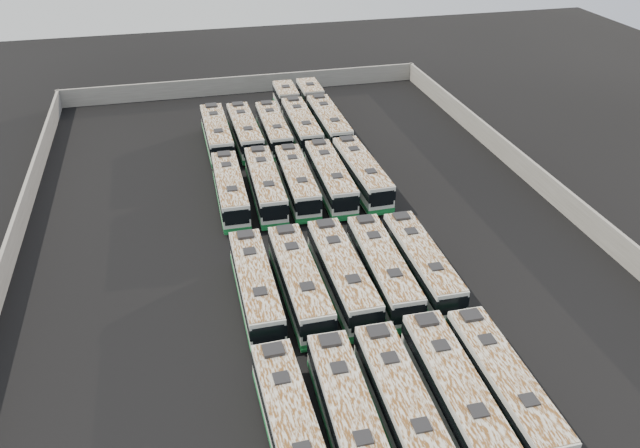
{
  "coord_description": "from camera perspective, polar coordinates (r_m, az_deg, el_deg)",
  "views": [
    {
      "loc": [
        -9.0,
        -40.42,
        26.98
      ],
      "look_at": [
        0.93,
        0.13,
        1.6
      ],
      "focal_mm": 35.0,
      "sensor_mm": 36.0,
      "label": 1
    }
  ],
  "objects": [
    {
      "name": "bus_front_center",
      "position": [
        34.6,
        7.59,
        -16.3
      ],
      "size": [
        2.46,
        11.0,
        3.09
      ],
      "rotation": [
        0.0,
        0.0,
        -0.01
      ],
      "color": "silver",
      "rests_on": "ground"
    },
    {
      "name": "bus_midfront_far_left",
      "position": [
        42.45,
        -5.92,
        -5.69
      ],
      "size": [
        2.31,
        10.8,
        3.04
      ],
      "rotation": [
        0.0,
        0.0,
        -0.0
      ],
      "color": "silver",
      "rests_on": "ground"
    },
    {
      "name": "bus_midback_right",
      "position": [
        55.89,
        0.94,
        4.29
      ],
      "size": [
        2.55,
        11.16,
        3.13
      ],
      "rotation": [
        0.0,
        0.0,
        -0.02
      ],
      "color": "silver",
      "rests_on": "ground"
    },
    {
      "name": "perimeter_wall",
      "position": [
        48.83,
        -1.02,
        -0.71
      ],
      "size": [
        45.2,
        73.2,
        2.2
      ],
      "color": "slate",
      "rests_on": "ground"
    },
    {
      "name": "bus_front_far_left",
      "position": [
        33.41,
        -2.59,
        -18.27
      ],
      "size": [
        2.56,
        10.93,
        3.06
      ],
      "rotation": [
        0.0,
        0.0,
        0.02
      ],
      "color": "silver",
      "rests_on": "ground"
    },
    {
      "name": "bus_midback_far_right",
      "position": [
        56.79,
        3.82,
        4.68
      ],
      "size": [
        2.57,
        11.16,
        3.13
      ],
      "rotation": [
        0.0,
        0.0,
        0.02
      ],
      "color": "silver",
      "rests_on": "ground"
    },
    {
      "name": "bus_midback_left",
      "position": [
        54.83,
        -5.02,
        3.58
      ],
      "size": [
        2.59,
        11.07,
        3.1
      ],
      "rotation": [
        0.0,
        0.0,
        -0.02
      ],
      "color": "silver",
      "rests_on": "ground"
    },
    {
      "name": "ground",
      "position": [
        49.42,
        -1.01,
        -1.79
      ],
      "size": [
        140.0,
        140.0,
        0.0
      ],
      "primitive_type": "plane",
      "color": "black",
      "rests_on": "ground"
    },
    {
      "name": "bus_midback_center",
      "position": [
        55.39,
        -2.11,
        3.93
      ],
      "size": [
        2.52,
        10.73,
        3.01
      ],
      "rotation": [
        0.0,
        0.0,
        -0.02
      ],
      "color": "silver",
      "rests_on": "ground"
    },
    {
      "name": "bus_midfront_right",
      "position": [
        44.03,
        5.75,
        -4.11
      ],
      "size": [
        2.56,
        11.04,
        3.09
      ],
      "rotation": [
        0.0,
        0.0,
        -0.02
      ],
      "color": "silver",
      "rests_on": "ground"
    },
    {
      "name": "bus_midback_far_left",
      "position": [
        54.51,
        -8.23,
        3.13
      ],
      "size": [
        2.41,
        10.74,
        3.02
      ],
      "rotation": [
        0.0,
        0.0,
        -0.01
      ],
      "color": "silver",
      "rests_on": "ground"
    },
    {
      "name": "bus_midfront_left",
      "position": [
        42.62,
        -1.91,
        -5.28
      ],
      "size": [
        2.42,
        11.07,
        3.11
      ],
      "rotation": [
        0.0,
        0.0,
        0.01
      ],
      "color": "silver",
      "rests_on": "ground"
    },
    {
      "name": "bus_back_left",
      "position": [
        65.89,
        -6.88,
        8.38
      ],
      "size": [
        2.51,
        10.93,
        3.06
      ],
      "rotation": [
        0.0,
        0.0,
        0.02
      ],
      "color": "silver",
      "rests_on": "ground"
    },
    {
      "name": "bus_midfront_far_right",
      "position": [
        45.04,
        9.26,
        -3.57
      ],
      "size": [
        2.31,
        10.69,
        3.01
      ],
      "rotation": [
        0.0,
        0.0,
        -0.0
      ],
      "color": "silver",
      "rests_on": "ground"
    },
    {
      "name": "bus_back_far_left",
      "position": [
        65.64,
        -9.42,
        8.12
      ],
      "size": [
        2.42,
        11.12,
        3.13
      ],
      "rotation": [
        0.0,
        0.0,
        0.01
      ],
      "color": "silver",
      "rests_on": "ground"
    },
    {
      "name": "bus_midfront_center",
      "position": [
        43.26,
        2.05,
        -4.64
      ],
      "size": [
        2.45,
        11.14,
        3.13
      ],
      "rotation": [
        0.0,
        0.0,
        0.01
      ],
      "color": "silver",
      "rests_on": "ground"
    },
    {
      "name": "bus_back_right",
      "position": [
        69.41,
        -2.2,
        9.82
      ],
      "size": [
        2.53,
        17.22,
        3.12
      ],
      "rotation": [
        0.0,
        0.0,
        -0.01
      ],
      "color": "silver",
      "rests_on": "ground"
    },
    {
      "name": "bus_front_far_right",
      "position": [
        36.86,
        16.41,
        -13.98
      ],
      "size": [
        2.32,
        10.74,
        3.02
      ],
      "rotation": [
        0.0,
        0.0,
        -0.0
      ],
      "color": "silver",
      "rests_on": "ground"
    },
    {
      "name": "bus_front_right",
      "position": [
        35.68,
        12.29,
        -14.98
      ],
      "size": [
        2.55,
        11.16,
        3.13
      ],
      "rotation": [
        0.0,
        0.0,
        -0.02
      ],
      "color": "silver",
      "rests_on": "ground"
    },
    {
      "name": "bus_back_far_right",
      "position": [
        70.11,
        0.21,
        10.08
      ],
      "size": [
        2.44,
        17.3,
        3.13
      ],
      "rotation": [
        0.0,
        0.0,
        -0.0
      ],
      "color": "silver",
      "rests_on": "ground"
    },
    {
      "name": "bus_front_left",
      "position": [
        33.87,
        2.72,
        -17.36
      ],
      "size": [
        2.56,
        10.97,
        3.08
      ],
      "rotation": [
        0.0,
        0.0,
        -0.02
      ],
      "color": "silver",
      "rests_on": "ground"
    },
    {
      "name": "bus_back_center",
      "position": [
        66.19,
        -4.26,
        8.6
      ],
      "size": [
        2.36,
        10.68,
        3.0
      ],
      "rotation": [
        0.0,
        0.0,
        -0.01
      ],
      "color": "silver",
      "rests_on": "ground"
    }
  ]
}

